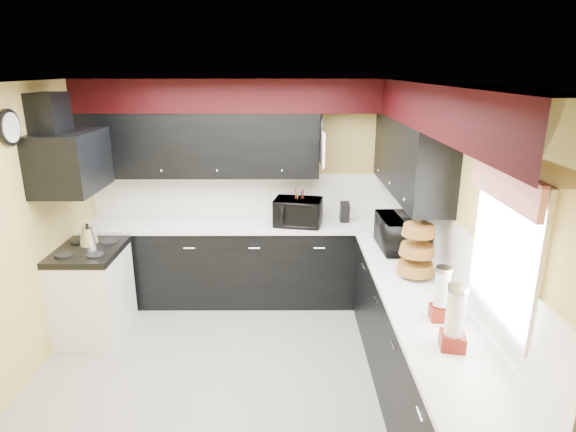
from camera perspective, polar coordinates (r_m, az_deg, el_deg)
The scene contains 35 objects.
ground at distance 4.50m, azimuth -6.18°, elevation -18.36°, with size 3.60×3.60×0.00m, color gray.
wall_back at distance 5.62m, azimuth -4.74°, elevation 3.15°, with size 3.60×0.06×2.50m, color #E0C666.
wall_right at distance 4.11m, azimuth 19.05°, elevation -3.10°, with size 0.06×3.60×2.50m, color #E0C666.
wall_left at distance 4.49m, azimuth -30.27°, elevation -2.87°, with size 0.06×3.60×2.50m, color #E0C666.
ceiling at distance 3.67m, azimuth -7.47°, elevation 15.34°, with size 3.60×3.60×0.06m, color white.
cab_back at distance 5.59m, azimuth -4.78°, elevation -5.59°, with size 3.60×0.60×0.90m, color black.
cab_right at distance 4.11m, azimuth 15.20°, elevation -15.16°, with size 0.60×3.00×0.90m, color black.
counter_back at distance 5.43m, azimuth -4.90°, elevation -1.01°, with size 3.62×0.64×0.04m, color white.
counter_right at distance 3.89m, azimuth 15.75°, elevation -9.28°, with size 0.64×3.02×0.04m, color white.
splash_back at distance 5.63m, azimuth -4.74°, elevation 2.53°, with size 3.60×0.02×0.50m, color white.
splash_right at distance 4.13m, azimuth 18.84°, elevation -3.88°, with size 0.02×3.60×0.50m, color white.
upper_back at distance 5.41m, azimuth -10.37°, elevation 8.31°, with size 2.60×0.35×0.70m, color black.
upper_right at distance 4.76m, azimuth 14.25°, elevation 6.87°, with size 0.35×1.80×0.70m, color black.
soffit_back at distance 5.29m, azimuth -5.19°, elevation 14.04°, with size 3.60×0.36×0.35m, color black.
soffit_right at distance 3.66m, azimuth 18.89°, elevation 11.84°, with size 0.36×3.24×0.35m, color black.
stove at distance 5.27m, azimuth -22.10°, elevation -8.57°, with size 0.60×0.75×0.86m, color white.
cooktop at distance 5.10m, azimuth -22.67°, elevation -3.90°, with size 0.62×0.77×0.06m, color black.
hood at distance 4.89m, azimuth -24.41°, elevation 5.90°, with size 0.50×0.78×0.55m, color black.
hood_duct at distance 4.90m, azimuth -26.43°, elevation 10.65°, with size 0.24×0.40×0.40m, color black.
window at distance 3.23m, azimuth 24.35°, elevation -3.59°, with size 0.03×0.86×0.96m, color white, non-canonical shape.
valance at distance 3.09m, azimuth 24.33°, elevation 3.34°, with size 0.04×0.88×0.20m, color red.
pan_top at distance 5.24m, azimuth 3.97°, elevation 10.47°, with size 0.03×0.22×0.40m, color black, non-canonical shape.
pan_mid at distance 5.14m, azimuth 4.01°, elevation 7.53°, with size 0.03×0.28×0.46m, color black, non-canonical shape.
pan_low at distance 5.40m, azimuth 3.81°, elevation 7.68°, with size 0.03×0.24×0.42m, color black, non-canonical shape.
cut_board at distance 5.02m, azimuth 4.23°, elevation 7.86°, with size 0.03×0.26×0.35m, color white.
baskets at distance 4.10m, azimuth 15.03°, elevation -3.84°, with size 0.27×0.27×0.50m, color brown, non-canonical shape.
clock at distance 4.50m, azimuth -30.12°, elevation 9.06°, with size 0.03×0.30×0.30m, color black, non-canonical shape.
deco_plate at distance 3.56m, azimuth 21.96°, elevation 10.18°, with size 0.03×0.24×0.24m, color white, non-canonical shape.
toaster_oven at distance 5.29m, azimuth 1.18°, elevation 0.46°, with size 0.51×0.42×0.29m, color black.
microwave at distance 4.72m, azimuth 13.15°, elevation -1.96°, with size 0.57×0.38×0.31m, color black.
utensil_crock at distance 5.34m, azimuth 1.35°, elevation -0.06°, with size 0.16×0.16×0.17m, color white.
knife_block at distance 5.44m, azimuth 6.72°, elevation 0.41°, with size 0.10×0.14×0.22m, color black.
kettle at distance 5.17m, azimuth -22.57°, elevation -2.23°, with size 0.19×0.19×0.17m, color #B7B7BC, non-canonical shape.
dispenser_a at distance 3.49m, azimuth 17.70°, elevation -9.04°, with size 0.13×0.13×0.35m, color #690501, non-canonical shape.
dispenser_b at distance 3.17m, azimuth 19.16°, elevation -11.51°, with size 0.15×0.15×0.40m, color maroon, non-canonical shape.
Camera 1 is at (0.45, -3.64, 2.61)m, focal length 30.00 mm.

